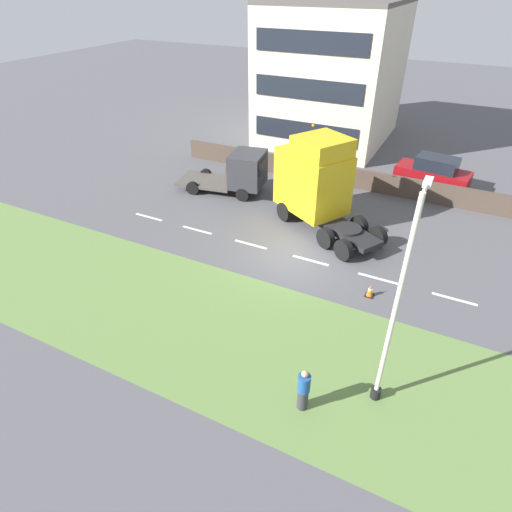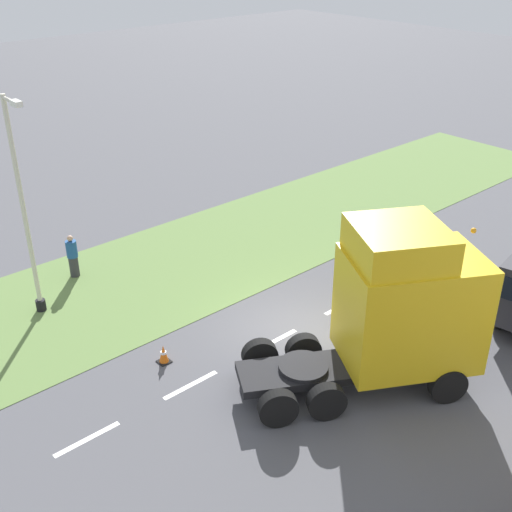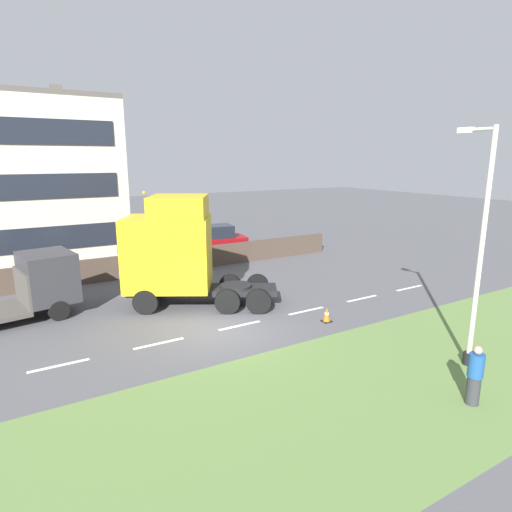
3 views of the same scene
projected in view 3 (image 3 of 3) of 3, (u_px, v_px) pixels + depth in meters
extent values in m
plane|color=#515156|center=(223.00, 329.00, 16.12)|extent=(120.00, 120.00, 0.00)
cube|color=#607F42|center=(326.00, 406.00, 11.09)|extent=(7.00, 44.00, 0.01)
cube|color=white|center=(409.00, 288.00, 21.24)|extent=(0.16, 1.80, 0.00)
cube|color=white|center=(362.00, 298.00, 19.65)|extent=(0.16, 1.80, 0.00)
cube|color=white|center=(306.00, 311.00, 18.06)|extent=(0.16, 1.80, 0.00)
cube|color=white|center=(240.00, 326.00, 16.47)|extent=(0.16, 1.80, 0.00)
cube|color=white|center=(159.00, 343.00, 14.88)|extent=(0.16, 1.80, 0.00)
cube|color=white|center=(59.00, 366.00, 13.29)|extent=(0.16, 1.80, 0.00)
cube|color=#4C3D33|center=(150.00, 264.00, 23.53)|extent=(0.25, 24.00, 1.25)
cube|color=beige|center=(37.00, 182.00, 27.68)|extent=(10.53, 9.08, 9.61)
cube|color=#1E232D|center=(50.00, 238.00, 23.88)|extent=(0.08, 7.72, 1.35)
cube|color=#1E232D|center=(45.00, 186.00, 23.23)|extent=(0.08, 7.72, 1.35)
cube|color=#1E232D|center=(39.00, 131.00, 22.59)|extent=(0.08, 7.72, 1.35)
cube|color=#56514C|center=(28.00, 101.00, 26.58)|extent=(10.53, 9.08, 0.30)
cube|color=#56514C|center=(56.00, 94.00, 28.20)|extent=(0.70, 0.70, 1.10)
cube|color=black|center=(203.00, 290.00, 18.71)|extent=(4.38, 6.24, 0.24)
cube|color=gold|center=(168.00, 253.00, 18.32)|extent=(3.90, 4.29, 3.09)
cube|color=black|center=(127.00, 268.00, 18.45)|extent=(1.85, 1.10, 1.73)
cube|color=black|center=(125.00, 237.00, 18.15)|extent=(1.95, 1.16, 0.99)
cube|color=gold|center=(179.00, 206.00, 17.88)|extent=(3.17, 3.16, 0.90)
sphere|color=orange|center=(144.00, 193.00, 18.41)|extent=(0.14, 0.14, 0.14)
cylinder|color=black|center=(236.00, 286.00, 18.69)|extent=(1.85, 1.85, 0.12)
cylinder|color=black|center=(146.00, 302.00, 17.61)|extent=(0.80, 1.06, 1.04)
cylinder|color=black|center=(157.00, 286.00, 19.82)|extent=(0.80, 1.06, 1.04)
cylinder|color=black|center=(227.00, 301.00, 17.65)|extent=(0.80, 1.06, 1.04)
cylinder|color=black|center=(230.00, 286.00, 19.86)|extent=(0.80, 1.06, 1.04)
cylinder|color=black|center=(258.00, 301.00, 17.67)|extent=(0.80, 1.06, 1.04)
cylinder|color=black|center=(258.00, 285.00, 19.88)|extent=(0.80, 1.06, 1.04)
cube|color=#333338|center=(48.00, 277.00, 17.47)|extent=(2.58, 2.24, 1.99)
cube|color=black|center=(71.00, 263.00, 17.98)|extent=(1.99, 0.39, 0.72)
cube|color=#4C4742|center=(22.00, 288.00, 16.91)|extent=(2.27, 0.50, 1.39)
cylinder|color=black|center=(44.00, 298.00, 18.52)|extent=(0.38, 0.83, 0.80)
cylinder|color=black|center=(59.00, 311.00, 16.94)|extent=(0.38, 0.83, 0.80)
cube|color=maroon|center=(212.00, 246.00, 27.20)|extent=(2.41, 4.52, 1.13)
cube|color=black|center=(213.00, 231.00, 27.03)|extent=(1.86, 2.56, 0.75)
cylinder|color=black|center=(194.00, 259.00, 26.02)|extent=(0.29, 0.66, 0.64)
cylinder|color=black|center=(188.00, 253.00, 27.56)|extent=(0.29, 0.66, 0.64)
cylinder|color=black|center=(237.00, 255.00, 27.06)|extent=(0.29, 0.66, 0.64)
cylinder|color=black|center=(229.00, 250.00, 28.61)|extent=(0.29, 0.66, 0.64)
cylinder|color=black|center=(468.00, 359.00, 13.32)|extent=(0.32, 0.32, 0.40)
cylinder|color=beige|center=(481.00, 252.00, 12.56)|extent=(0.15, 0.15, 7.20)
cylinder|color=beige|center=(480.00, 129.00, 12.16)|extent=(0.90, 0.10, 0.10)
cube|color=silver|center=(466.00, 130.00, 12.53)|extent=(0.44, 0.20, 0.16)
cylinder|color=#333338|center=(473.00, 390.00, 11.12)|extent=(0.34, 0.34, 0.79)
cylinder|color=#1E4C8C|center=(476.00, 365.00, 10.97)|extent=(0.39, 0.39, 0.63)
sphere|color=tan|center=(478.00, 350.00, 10.87)|extent=(0.21, 0.21, 0.21)
cube|color=black|center=(326.00, 321.00, 16.88)|extent=(0.36, 0.36, 0.03)
cone|color=orange|center=(327.00, 314.00, 16.81)|extent=(0.28, 0.28, 0.55)
cylinder|color=white|center=(327.00, 314.00, 16.80)|extent=(0.17, 0.17, 0.07)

